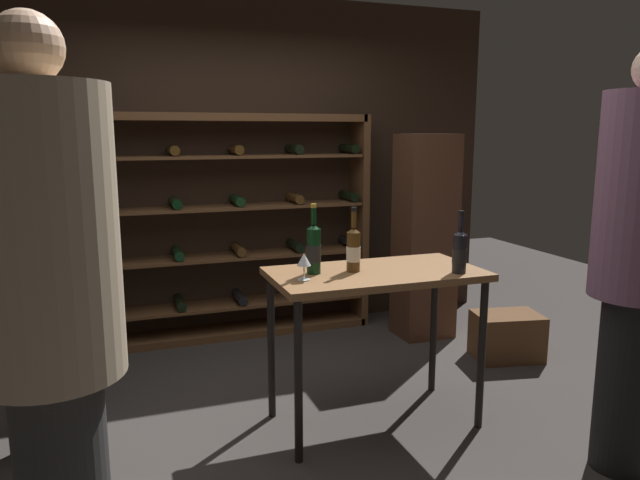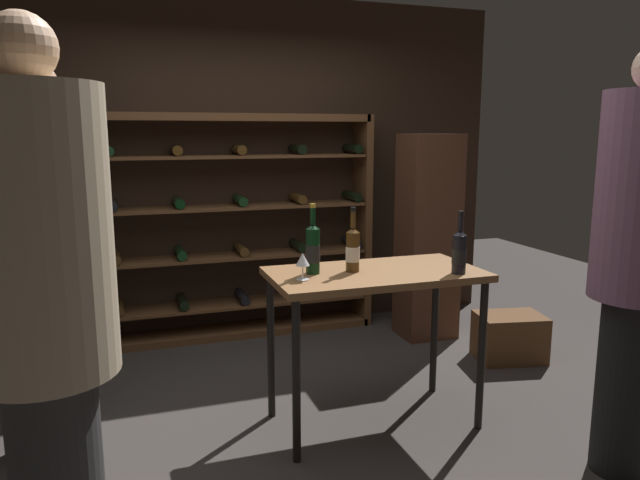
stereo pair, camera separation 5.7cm
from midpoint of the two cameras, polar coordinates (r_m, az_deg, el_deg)
The scene contains 13 objects.
ground_plane at distance 3.66m, azimuth -2.17°, elevation -17.01°, with size 9.66×9.66×0.00m, color #383330.
back_wall at distance 5.04m, azimuth -8.30°, elevation 6.94°, with size 4.75×0.10×2.78m, color #332319.
wine_rack at distance 4.85m, azimuth -10.10°, elevation 1.06°, with size 2.71×0.32×1.83m.
tasting_table at distance 3.37m, azimuth 5.81°, elevation -4.70°, with size 1.19×0.63×0.91m.
person_bystander_dark_jacket at distance 3.34m, azimuth -24.24°, elevation -0.29°, with size 0.49×0.49×2.02m.
person_guest_khaki at distance 3.18m, azimuth 28.87°, elevation -0.54°, with size 0.43×0.43×2.07m.
person_guest_plum_blouse at distance 2.15m, azimuth -24.49°, elevation -5.40°, with size 0.47×0.47×2.05m.
wine_crate at distance 4.70m, azimuth 18.13°, elevation -8.89°, with size 0.48×0.34×0.35m, color brown.
display_cabinet at distance 4.92m, azimuth 10.67°, elevation 0.27°, with size 0.44×0.36×1.67m, color #4C2D1E.
wine_bottle_gold_foil at distance 3.23m, azimuth -0.20°, elevation -0.83°, with size 0.08×0.08×0.39m.
wine_bottle_black_capsule at distance 3.29m, azimuth 3.67°, elevation -0.89°, with size 0.08×0.08×0.36m.
wine_bottle_red_label at distance 3.33m, azimuth 13.76°, elevation -1.10°, with size 0.08×0.08×0.35m.
wine_glass_stemmed_left at distance 3.10m, azimuth -1.16°, elevation -2.02°, with size 0.07×0.07×0.15m.
Camera 2 is at (-0.89, -3.12, 1.68)m, focal length 33.19 mm.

